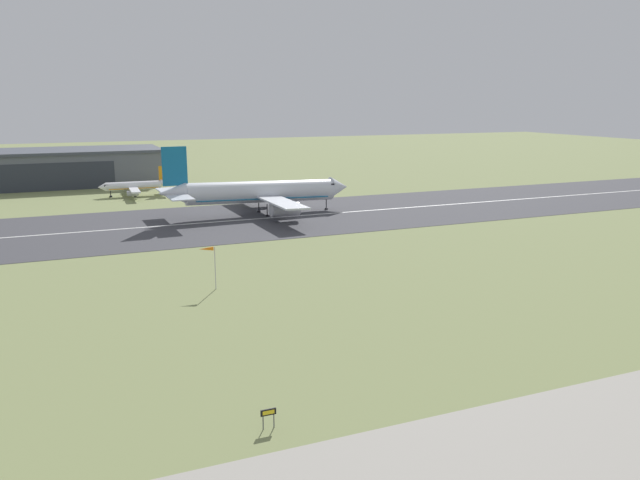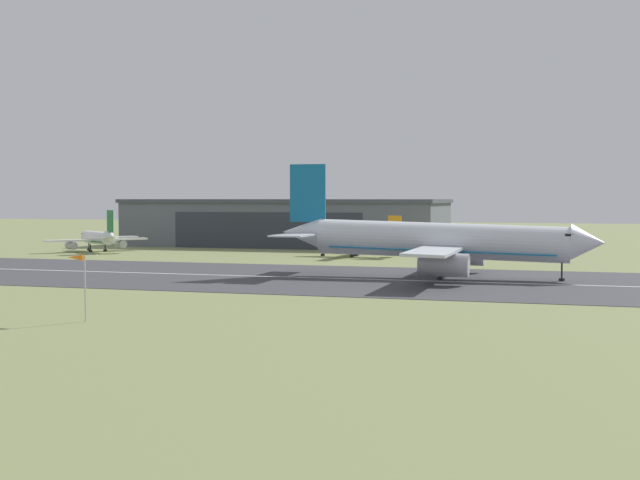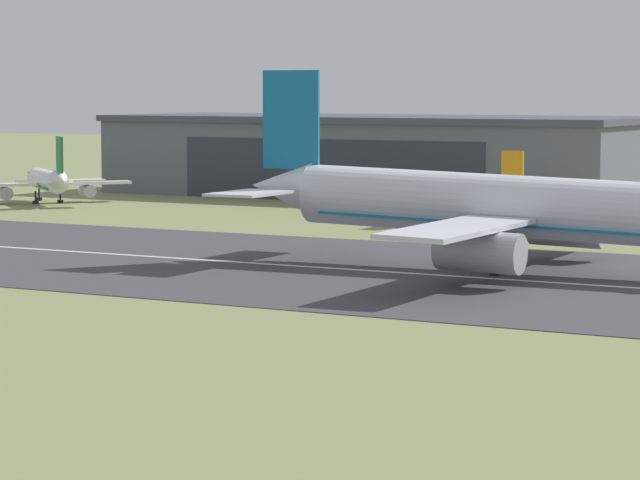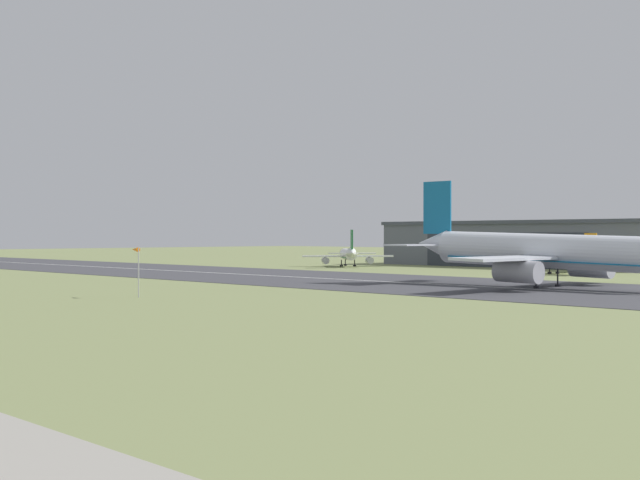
{
  "view_description": "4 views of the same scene",
  "coord_description": "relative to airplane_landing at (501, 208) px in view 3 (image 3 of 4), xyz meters",
  "views": [
    {
      "loc": [
        -14.03,
        -14.34,
        27.44
      ],
      "look_at": [
        23.95,
        76.49,
        5.32
      ],
      "focal_mm": 35.0,
      "sensor_mm": 36.0,
      "label": 1
    },
    {
      "loc": [
        53.12,
        -1.35,
        11.99
      ],
      "look_at": [
        24.01,
        91.83,
        7.37
      ],
      "focal_mm": 50.0,
      "sensor_mm": 36.0,
      "label": 2
    },
    {
      "loc": [
        79.16,
        10.79,
        15.4
      ],
      "look_at": [
        31.43,
        96.83,
        5.64
      ],
      "focal_mm": 85.0,
      "sensor_mm": 36.0,
      "label": 3
    },
    {
      "loc": [
        105.4,
        10.79,
        8.18
      ],
      "look_at": [
        20.48,
        92.24,
        7.45
      ],
      "focal_mm": 50.0,
      "sensor_mm": 36.0,
      "label": 4
    }
  ],
  "objects": [
    {
      "name": "runway_centreline",
      "position": [
        -30.56,
        -5.24,
        -5.42
      ],
      "size": [
        454.19,
        0.7,
        0.01
      ],
      "primitive_type": "cube",
      "color": "silver",
      "rests_on": "runway_strip"
    },
    {
      "name": "airplane_parked_centre",
      "position": [
        -24.77,
        43.56,
        -2.54
      ],
      "size": [
        20.62,
        24.12,
        8.46
      ],
      "color": "white",
      "rests_on": "ground_plane"
    },
    {
      "name": "airplane_landing",
      "position": [
        0.0,
        0.0,
        0.0
      ],
      "size": [
        48.35,
        44.22,
        17.2
      ],
      "color": "silver",
      "rests_on": "ground_plane"
    },
    {
      "name": "runway_strip",
      "position": [
        -30.56,
        -5.24,
        -5.45
      ],
      "size": [
        504.66,
        46.8,
        0.06
      ],
      "primitive_type": "cube",
      "color": "#3D3D42",
      "rests_on": "ground_plane"
    },
    {
      "name": "hangar_building",
      "position": [
        -51.9,
        78.41,
        0.38
      ],
      "size": [
        79.11,
        29.56,
        11.68
      ],
      "color": "slate",
      "rests_on": "ground_plane"
    },
    {
      "name": "airplane_parked_west",
      "position": [
        -83.62,
        42.51,
        -2.45
      ],
      "size": [
        19.57,
        20.52,
        9.36
      ],
      "color": "white",
      "rests_on": "ground_plane"
    }
  ]
}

